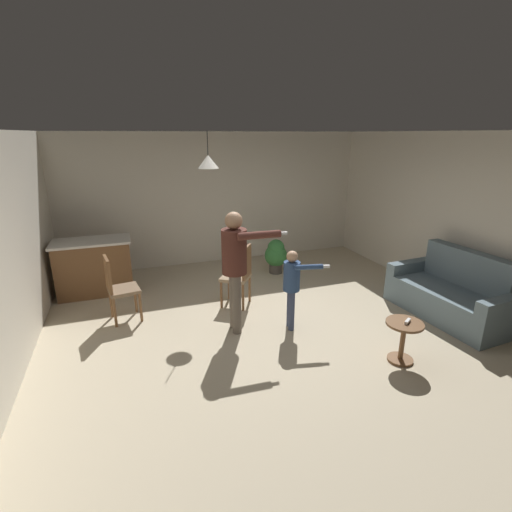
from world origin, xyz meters
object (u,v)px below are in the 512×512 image
(kitchen_counter, at_px, (94,267))
(dining_chair_near_wall, at_px, (118,286))
(side_table_by_couch, at_px, (403,337))
(dining_chair_by_counter, at_px, (240,274))
(spare_remote_on_table, at_px, (408,321))
(person_adult, at_px, (235,259))
(person_child, at_px, (292,281))
(couch_floral, at_px, (452,295))
(potted_plant_corner, at_px, (276,255))

(kitchen_counter, distance_m, dining_chair_near_wall, 1.29)
(side_table_by_couch, distance_m, dining_chair_by_counter, 2.58)
(kitchen_counter, height_order, dining_chair_near_wall, dining_chair_near_wall)
(dining_chair_by_counter, xyz_separation_m, dining_chair_near_wall, (-1.82, 0.10, 0.00))
(spare_remote_on_table, bearing_deg, person_adult, 139.86)
(kitchen_counter, bearing_deg, person_child, -40.57)
(side_table_by_couch, bearing_deg, couch_floral, 26.13)
(person_child, height_order, dining_chair_by_counter, person_child)
(kitchen_counter, xyz_separation_m, dining_chair_by_counter, (2.21, -1.33, 0.07))
(kitchen_counter, height_order, potted_plant_corner, kitchen_counter)
(person_child, distance_m, spare_remote_on_table, 1.55)
(side_table_by_couch, height_order, dining_chair_near_wall, dining_chair_near_wall)
(kitchen_counter, height_order, person_adult, person_adult)
(couch_floral, height_order, side_table_by_couch, couch_floral)
(kitchen_counter, distance_m, person_adult, 2.88)
(person_adult, bearing_deg, spare_remote_on_table, 52.83)
(side_table_by_couch, xyz_separation_m, spare_remote_on_table, (0.02, -0.01, 0.21))
(dining_chair_by_counter, height_order, potted_plant_corner, dining_chair_by_counter)
(spare_remote_on_table, bearing_deg, dining_chair_near_wall, 144.87)
(couch_floral, height_order, dining_chair_by_counter, same)
(person_adult, distance_m, person_child, 0.85)
(couch_floral, relative_size, person_child, 1.60)
(spare_remote_on_table, bearing_deg, couch_floral, 26.91)
(potted_plant_corner, bearing_deg, person_child, -106.86)
(person_adult, bearing_deg, dining_chair_by_counter, 161.92)
(side_table_by_couch, distance_m, dining_chair_near_wall, 3.93)
(person_adult, bearing_deg, side_table_by_couch, 52.71)
(person_child, height_order, spare_remote_on_table, person_child)
(couch_floral, relative_size, potted_plant_corner, 2.70)
(side_table_by_couch, distance_m, spare_remote_on_table, 0.21)
(person_adult, relative_size, person_child, 1.47)
(person_adult, bearing_deg, kitchen_counter, -134.25)
(couch_floral, height_order, kitchen_counter, couch_floral)
(person_adult, xyz_separation_m, dining_chair_near_wall, (-1.54, 0.84, -0.51))
(couch_floral, bearing_deg, potted_plant_corner, 30.97)
(person_child, bearing_deg, spare_remote_on_table, 50.32)
(side_table_by_couch, relative_size, person_child, 0.45)
(dining_chair_by_counter, height_order, spare_remote_on_table, dining_chair_by_counter)
(dining_chair_by_counter, relative_size, dining_chair_near_wall, 1.00)
(couch_floral, distance_m, person_adult, 3.34)
(couch_floral, bearing_deg, spare_remote_on_table, 113.51)
(couch_floral, xyz_separation_m, kitchen_counter, (-5.11, 2.74, 0.15))
(kitchen_counter, height_order, person_child, person_child)
(kitchen_counter, bearing_deg, dining_chair_near_wall, -72.71)
(person_adult, height_order, spare_remote_on_table, person_adult)
(side_table_by_couch, bearing_deg, potted_plant_corner, 94.53)
(couch_floral, height_order, potted_plant_corner, couch_floral)
(couch_floral, height_order, spare_remote_on_table, couch_floral)
(person_adult, distance_m, spare_remote_on_table, 2.28)
(potted_plant_corner, bearing_deg, couch_floral, -55.62)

